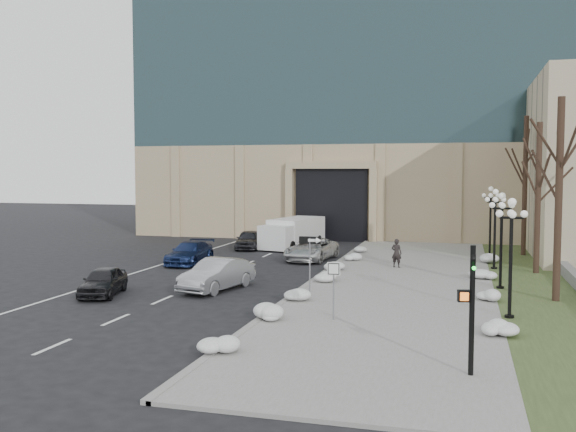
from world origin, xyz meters
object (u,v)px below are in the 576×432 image
at_px(car_c, 190,253).
at_px(lamppost_b, 501,227).
at_px(car_b, 217,275).
at_px(lamppost_c, 495,218).
at_px(lamppost_d, 491,211).
at_px(pedestrian, 397,253).
at_px(car_a, 103,281).
at_px(car_d, 311,249).
at_px(one_way_sign, 313,247).
at_px(lamppost_a, 511,242).
at_px(car_e, 249,240).
at_px(box_truck, 293,233).
at_px(keep_sign, 334,278).
at_px(traffic_signal, 471,313).

relative_size(car_c, lamppost_b, 1.00).
bearing_deg(car_b, lamppost_c, 49.99).
bearing_deg(lamppost_b, lamppost_d, 90.00).
height_order(pedestrian, lamppost_d, lamppost_d).
relative_size(car_a, car_c, 0.81).
bearing_deg(car_d, car_a, -109.04).
distance_m(one_way_sign, lamppost_a, 8.68).
xyz_separation_m(lamppost_a, lamppost_d, (0.00, 19.50, 0.00)).
xyz_separation_m(car_b, lamppost_a, (13.30, -2.88, 2.31)).
relative_size(car_e, one_way_sign, 1.47).
distance_m(box_truck, lamppost_c, 16.48).
relative_size(pedestrian, keep_sign, 0.73).
bearing_deg(lamppost_a, lamppost_b, 90.00).
height_order(car_b, lamppost_b, lamppost_b).
distance_m(car_a, box_truck, 21.01).
distance_m(car_a, keep_sign, 11.76).
relative_size(car_a, car_e, 0.93).
distance_m(car_b, traffic_signal, 15.88).
distance_m(car_d, pedestrian, 6.25).
bearing_deg(lamppost_c, box_truck, 150.82).
bearing_deg(keep_sign, car_b, 138.44).
distance_m(one_way_sign, lamppost_b, 9.39).
bearing_deg(box_truck, car_a, -88.69).
xyz_separation_m(car_c, car_e, (1.09, 8.21, 0.02)).
xyz_separation_m(car_b, car_e, (-3.88, 16.13, -0.06)).
bearing_deg(car_d, pedestrian, -16.99).
bearing_deg(one_way_sign, car_c, 137.71).
bearing_deg(keep_sign, traffic_signal, -52.75).
relative_size(car_c, lamppost_d, 1.00).
bearing_deg(car_e, lamppost_a, -58.34).
bearing_deg(car_b, car_a, -138.23).
bearing_deg(car_d, lamppost_c, -0.68).
bearing_deg(lamppost_c, car_e, 160.69).
distance_m(pedestrian, box_truck, 12.59).
height_order(car_c, lamppost_c, lamppost_c).
bearing_deg(car_c, car_a, -90.53).
xyz_separation_m(one_way_sign, traffic_signal, (6.78, -10.02, -0.47)).
height_order(one_way_sign, lamppost_c, lamppost_c).
relative_size(car_a, lamppost_a, 0.81).
xyz_separation_m(car_a, lamppost_d, (17.96, 19.21, 2.42)).
distance_m(pedestrian, keep_sign, 14.18).
distance_m(keep_sign, lamppost_c, 16.61).
distance_m(car_a, traffic_signal, 18.31).
relative_size(car_a, car_d, 0.74).
height_order(one_way_sign, lamppost_d, lamppost_d).
xyz_separation_m(car_a, car_b, (4.66, 2.59, 0.11)).
relative_size(pedestrian, lamppost_b, 0.36).
relative_size(car_a, car_b, 0.83).
xyz_separation_m(car_e, one_way_sign, (8.83, -16.76, 1.62)).
height_order(car_e, box_truck, box_truck).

